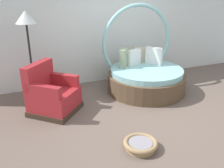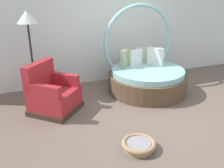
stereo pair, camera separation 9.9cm
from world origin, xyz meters
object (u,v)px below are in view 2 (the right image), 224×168
Objects in this scene: floor_lamp at (28,26)px; pet_basket at (139,145)px; red_armchair at (52,95)px; round_daybed at (146,74)px.

pet_basket is at bearing -63.03° from floor_lamp.
round_daybed is at bearing 7.73° from red_armchair.
floor_lamp reaches higher than red_armchair.
red_armchair reaches higher than pet_basket.
pet_basket is 3.10m from floor_lamp.
round_daybed is 1.69× the size of red_armchair.
floor_lamp is (-1.24, 2.44, 1.46)m from pet_basket.
red_armchair is 2.21× the size of pet_basket.
pet_basket is (-1.16, -1.98, -0.30)m from round_daybed.
round_daybed reaches higher than red_armchair.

